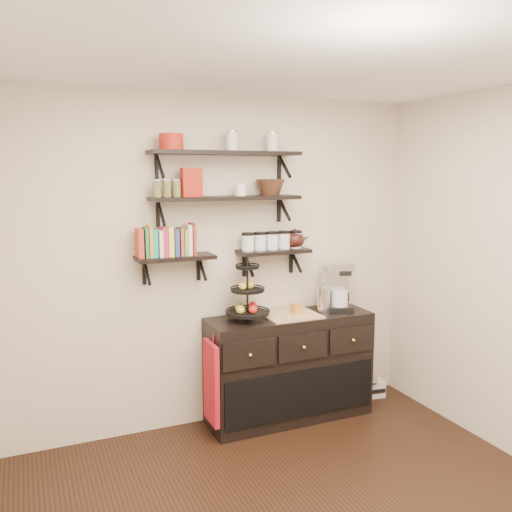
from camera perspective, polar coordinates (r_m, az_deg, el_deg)
The scene contains 20 objects.
ceiling at distance 2.90m, azimuth 8.69°, elevation 20.96°, with size 3.50×3.50×0.02m, color white.
back_wall at distance 4.48m, azimuth -3.70°, elevation -0.67°, with size 3.50×0.02×2.70m, color beige.
shelf_top at distance 4.29m, azimuth -3.21°, elevation 10.74°, with size 1.20×0.27×0.23m.
shelf_mid at distance 4.30m, azimuth -3.17°, elevation 6.07°, with size 1.20×0.27×0.23m.
shelf_low_left at distance 4.23m, azimuth -8.52°, elevation -0.24°, with size 0.60×0.25×0.23m.
shelf_low_right at distance 4.51m, azimuth 1.82°, elevation 0.42°, with size 0.60×0.25×0.23m.
cookbooks at distance 4.19m, azimuth -9.26°, elevation 1.56°, with size 0.43×0.15×0.26m.
glass_canisters at distance 4.50m, azimuth 1.73°, elevation 1.51°, with size 0.54×0.10×0.13m.
sideboard at distance 4.70m, azimuth 3.51°, elevation -11.55°, with size 1.40×0.50×0.92m.
fruit_stand at distance 4.37m, azimuth -0.88°, elevation -4.52°, with size 0.35×0.35×0.52m.
candle at distance 4.58m, azimuth 4.33°, elevation -5.50°, with size 0.08×0.08×0.08m, color #B66E2A.
coffee_maker at distance 4.77m, azimuth 8.50°, elevation -3.24°, with size 0.28×0.28×0.42m.
thermal_carafe at distance 4.67m, azimuth 7.13°, elevation -4.59°, with size 0.11×0.11×0.22m, color silver.
apron at distance 4.34m, azimuth -4.72°, elevation -13.17°, with size 0.04×0.28×0.65m, color maroon.
radio at distance 5.33m, azimuth 11.77°, elevation -13.45°, with size 0.30×0.21×0.17m.
recipe_box at distance 4.20m, azimuth -6.80°, elevation 7.71°, with size 0.16×0.06×0.22m, color #A32012.
walnut_bowl at distance 4.44m, azimuth 1.51°, elevation 7.25°, with size 0.24×0.24×0.13m, color black, non-canonical shape.
ramekins at distance 4.33m, azimuth -1.64°, elevation 6.98°, with size 0.09×0.09×0.10m, color white.
teapot at distance 4.59m, azimuth 4.10°, elevation 1.86°, with size 0.22×0.16×0.16m, color black, non-canonical shape.
red_pot at distance 4.16m, azimuth -8.91°, elevation 11.79°, with size 0.18×0.18×0.12m, color #A32012.
Camera 1 is at (-1.49, -2.41, 2.09)m, focal length 38.00 mm.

